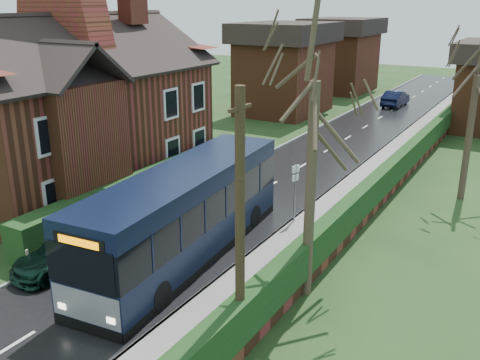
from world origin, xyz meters
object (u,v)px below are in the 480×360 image
Objects in this scene: brick_house at (71,104)px; bus at (185,215)px; car_silver at (210,186)px; bus_stop_sign at (295,185)px; car_green at (68,252)px; telegraph_pole at (240,231)px.

brick_house is 10.78m from bus.
car_silver is at bearing 109.65° from bus.
car_green is at bearing -106.77° from bus_stop_sign.
bus_stop_sign is at bearing 5.17° from brick_house.
bus reaches higher than bus_stop_sign.
telegraph_pole is (2.60, -9.17, 1.97)m from bus_stop_sign.
car_green is at bearing -142.76° from bus.
telegraph_pole is at bearing -0.07° from car_green.
telegraph_pole is at bearing -56.27° from bus_stop_sign.
brick_house is at bearing 153.35° from bus.
bus reaches higher than car_green.
brick_house reaches higher than telegraph_pole.
bus is at bearing -96.35° from bus_stop_sign.
car_silver is 12.44m from telegraph_pole.
telegraph_pole is at bearing -46.02° from bus.
bus_stop_sign reaches higher than car_green.
car_green is (-0.72, -8.30, -0.15)m from car_silver.
car_silver is 1.07× the size of car_green.
brick_house reaches higher than bus.
brick_house is at bearing -170.64° from car_silver.
car_silver is (7.23, 1.54, -3.60)m from brick_house.
car_silver is 8.33m from car_green.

